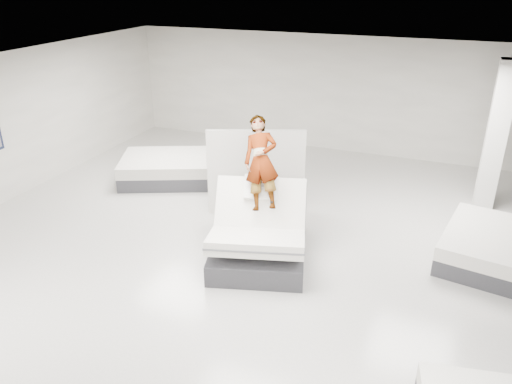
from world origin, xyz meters
TOP-DOWN VIEW (x-y plane):
  - room at (0.00, 0.00)m, footprint 14.00×14.04m
  - hero_bed at (0.18, 0.67)m, footprint 2.15×2.52m
  - person at (0.08, 1.01)m, footprint 1.05×1.78m
  - remote at (0.39, 0.73)m, footprint 0.09×0.15m
  - divider_panel at (-0.55, 2.37)m, footprint 1.92×0.84m
  - flat_bed_right_far at (4.06, 2.08)m, footprint 1.87×2.29m
  - flat_bed_left_far at (-3.26, 3.24)m, footprint 2.63×2.35m
  - column at (4.00, 4.50)m, footprint 0.40×0.40m

SIDE VIEW (x-z plane):
  - flat_bed_right_far at x=4.06m, z-range 0.00..0.56m
  - flat_bed_left_far at x=-3.26m, z-range 0.00..0.59m
  - hero_bed at x=0.18m, z-range -0.30..1.16m
  - divider_panel at x=-0.55m, z-range 0.00..1.85m
  - remote at x=0.39m, z-range 1.13..1.20m
  - person at x=0.08m, z-range 0.78..1.96m
  - room at x=0.00m, z-range 0.00..3.20m
  - column at x=4.00m, z-range 0.00..3.20m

